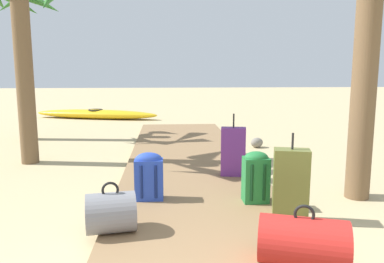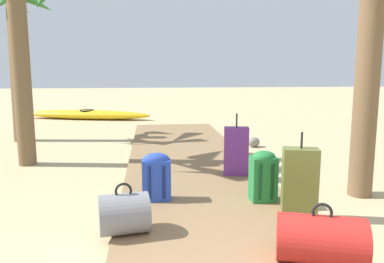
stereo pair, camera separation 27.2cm
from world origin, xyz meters
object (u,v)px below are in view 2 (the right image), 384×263
backpack_green (263,175)px  backpack_blue (156,175)px  kayak (87,115)px  palm_tree_far_left (15,15)px  duffel_bag_red (321,239)px  suitcase_olive (300,180)px  duffel_bag_grey (124,214)px  suitcase_purple (236,151)px

backpack_green → backpack_blue: (-1.26, 0.17, -0.02)m
backpack_blue → kayak: backpack_blue is taller
palm_tree_far_left → kayak: bearing=76.8°
duffel_bag_red → backpack_green: bearing=91.1°
suitcase_olive → duffel_bag_grey: bearing=-169.7°
backpack_blue → duffel_bag_grey: backpack_blue is taller
suitcase_olive → kayak: (-3.70, 8.94, -0.28)m
duffel_bag_red → backpack_blue: bearing=128.1°
suitcase_purple → backpack_blue: (-1.19, -0.96, -0.06)m
backpack_green → palm_tree_far_left: (-4.27, 4.87, 2.44)m
backpack_green → duffel_bag_red: 1.48m
backpack_blue → duffel_bag_grey: bearing=-109.7°
suitcase_purple → palm_tree_far_left: 6.12m
backpack_green → duffel_bag_red: (0.03, -1.47, -0.12)m
duffel_bag_red → kayak: size_ratio=0.18×
duffel_bag_red → kayak: duffel_bag_red is taller
suitcase_purple → palm_tree_far_left: palm_tree_far_left is taller
suitcase_purple → kayak: size_ratio=0.21×
suitcase_olive → palm_tree_far_left: 7.37m
backpack_blue → palm_tree_far_left: size_ratio=0.15×
backpack_green → kayak: (-3.41, 8.55, -0.24)m
suitcase_olive → suitcase_purple: suitcase_purple is taller
suitcase_purple → backpack_blue: bearing=-141.2°
backpack_blue → backpack_green: bearing=-7.7°
suitcase_olive → kayak: bearing=112.5°
backpack_blue → kayak: 8.65m
backpack_green → suitcase_olive: bearing=-54.3°
suitcase_purple → duffel_bag_red: bearing=-87.9°
suitcase_purple → backpack_blue: suitcase_purple is taller
palm_tree_far_left → kayak: (0.86, 3.68, -2.69)m
palm_tree_far_left → kayak: size_ratio=0.86×
suitcase_purple → palm_tree_far_left: size_ratio=0.25×
backpack_green → palm_tree_far_left: size_ratio=0.16×
backpack_green → suitcase_purple: 1.13m
duffel_bag_grey → palm_tree_far_left: bearing=115.6°
backpack_green → kayak: size_ratio=0.14×
duffel_bag_grey → suitcase_olive: bearing=10.3°
palm_tree_far_left → kayak: palm_tree_far_left is taller
backpack_green → kayak: 9.21m
suitcase_olive → duffel_bag_red: (-0.26, -1.07, -0.16)m
backpack_green → suitcase_olive: size_ratio=0.68×
duffel_bag_grey → kayak: bearing=101.1°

